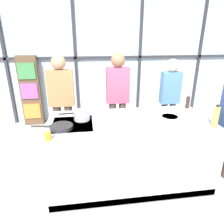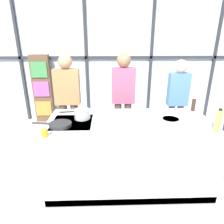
% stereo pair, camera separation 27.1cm
% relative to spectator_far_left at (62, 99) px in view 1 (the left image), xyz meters
% --- Properties ---
extents(ground_plane, '(18.00, 18.00, 0.00)m').
position_rel_spectator_far_left_xyz_m(ground_plane, '(0.99, -1.02, -0.98)').
color(ground_plane, '#ADA89E').
extents(back_window_wall, '(6.40, 0.10, 2.80)m').
position_rel_spectator_far_left_xyz_m(back_window_wall, '(0.99, 1.45, 0.42)').
color(back_window_wall, silver).
rests_on(back_window_wall, ground_plane).
extents(bookshelf, '(0.44, 0.19, 1.62)m').
position_rel_spectator_far_left_xyz_m(bookshelf, '(-0.84, 1.26, -0.17)').
color(bookshelf, brown).
rests_on(bookshelf, ground_plane).
extents(demo_island, '(2.21, 1.01, 0.93)m').
position_rel_spectator_far_left_xyz_m(demo_island, '(0.99, -1.02, -0.52)').
color(demo_island, silver).
rests_on(demo_island, ground_plane).
extents(spectator_far_left, '(0.44, 0.24, 1.72)m').
position_rel_spectator_far_left_xyz_m(spectator_far_left, '(0.00, 0.00, 0.00)').
color(spectator_far_left, '#47382D').
rests_on(spectator_far_left, ground_plane).
extents(spectator_center_left, '(0.41, 0.24, 1.75)m').
position_rel_spectator_far_left_xyz_m(spectator_center_left, '(0.99, 0.00, 0.03)').
color(spectator_center_left, '#47382D').
rests_on(spectator_center_left, ground_plane).
extents(spectator_center_right, '(0.36, 0.23, 1.63)m').
position_rel_spectator_far_left_xyz_m(spectator_center_right, '(1.99, -0.00, -0.03)').
color(spectator_center_right, '#47382D').
rests_on(spectator_center_right, ground_plane).
extents(frying_pan, '(0.51, 0.28, 0.04)m').
position_rel_spectator_far_left_xyz_m(frying_pan, '(0.10, -1.14, -0.02)').
color(frying_pan, '#232326').
rests_on(frying_pan, demo_island).
extents(saucepan, '(0.42, 0.23, 0.13)m').
position_rel_spectator_far_left_xyz_m(saucepan, '(0.35, -0.89, 0.02)').
color(saucepan, silver).
rests_on(saucepan, demo_island).
extents(white_plate, '(0.24, 0.24, 0.01)m').
position_rel_spectator_far_left_xyz_m(white_plate, '(1.47, -0.84, -0.04)').
color(white_plate, white).
rests_on(white_plate, demo_island).
extents(mixing_bowl, '(0.26, 0.26, 0.06)m').
position_rel_spectator_far_left_xyz_m(mixing_bowl, '(1.52, -1.08, -0.01)').
color(mixing_bowl, silver).
rests_on(mixing_bowl, demo_island).
extents(oil_bottle, '(0.07, 0.07, 0.29)m').
position_rel_spectator_far_left_xyz_m(oil_bottle, '(2.00, -1.35, 0.09)').
color(oil_bottle, '#E0CC4C').
rests_on(oil_bottle, demo_island).
extents(pepper_grinder, '(0.06, 0.06, 0.22)m').
position_rel_spectator_far_left_xyz_m(pepper_grinder, '(2.01, -0.64, 0.05)').
color(pepper_grinder, '#332319').
rests_on(pepper_grinder, demo_island).
extents(juice_glass_near, '(0.07, 0.07, 0.09)m').
position_rel_spectator_far_left_xyz_m(juice_glass_near, '(-0.01, -1.42, -0.00)').
color(juice_glass_near, orange).
rests_on(juice_glass_near, demo_island).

